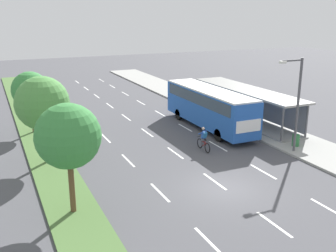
% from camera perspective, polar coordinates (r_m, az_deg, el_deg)
% --- Properties ---
extents(ground_plane, '(140.00, 140.00, 0.00)m').
position_cam_1_polar(ground_plane, '(22.62, 8.20, -8.97)').
color(ground_plane, '#4C4C51').
extents(median_strip, '(2.60, 52.00, 0.12)m').
position_cam_1_polar(median_strip, '(38.39, -19.33, 0.96)').
color(median_strip, '#4C7038').
rests_on(median_strip, ground).
extents(sidewalk_right, '(4.50, 52.00, 0.15)m').
position_cam_1_polar(sidewalk_right, '(43.46, 4.29, 3.57)').
color(sidewalk_right, '#9E9E99').
rests_on(sidewalk_right, ground).
extents(lane_divider_left, '(0.14, 45.13, 0.01)m').
position_cam_1_polar(lane_divider_left, '(36.30, -11.31, 0.64)').
color(lane_divider_left, white).
rests_on(lane_divider_left, ground).
extents(lane_divider_center, '(0.14, 45.13, 0.01)m').
position_cam_1_polar(lane_divider_center, '(37.22, -6.07, 1.25)').
color(lane_divider_center, white).
rests_on(lane_divider_center, ground).
extents(lane_divider_right, '(0.14, 45.13, 0.01)m').
position_cam_1_polar(lane_divider_right, '(38.43, -1.13, 1.82)').
color(lane_divider_right, white).
rests_on(lane_divider_right, ground).
extents(bus_shelter, '(2.90, 13.37, 2.86)m').
position_cam_1_polar(bus_shelter, '(35.91, 11.60, 3.51)').
color(bus_shelter, gray).
rests_on(bus_shelter, sidewalk_right).
extents(bus, '(2.54, 11.29, 3.37)m').
position_cam_1_polar(bus, '(33.30, 5.94, 3.13)').
color(bus, '#2356B2').
rests_on(bus, ground).
extents(cyclist, '(0.46, 1.82, 1.71)m').
position_cam_1_polar(cyclist, '(28.13, 5.18, -2.02)').
color(cyclist, black).
rests_on(cyclist, ground).
extents(median_tree_nearest, '(3.12, 3.12, 5.43)m').
position_cam_1_polar(median_tree_nearest, '(18.93, -14.25, -1.48)').
color(median_tree_nearest, brown).
rests_on(median_tree_nearest, median_strip).
extents(median_tree_second, '(3.41, 3.41, 5.62)m').
position_cam_1_polar(median_tree_second, '(25.95, -17.72, 3.13)').
color(median_tree_second, brown).
rests_on(median_tree_second, median_strip).
extents(median_tree_third, '(2.94, 2.94, 4.93)m').
position_cam_1_polar(median_tree_third, '(33.24, -19.29, 4.91)').
color(median_tree_third, brown).
rests_on(median_tree_third, median_strip).
extents(streetlight, '(1.91, 0.24, 6.50)m').
position_cam_1_polar(streetlight, '(28.05, 18.07, 3.75)').
color(streetlight, '#4C4C51').
rests_on(streetlight, sidewalk_right).
extents(trash_bin, '(0.52, 0.52, 0.85)m').
position_cam_1_polar(trash_bin, '(30.11, 17.99, -1.97)').
color(trash_bin, '#286B38').
rests_on(trash_bin, sidewalk_right).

